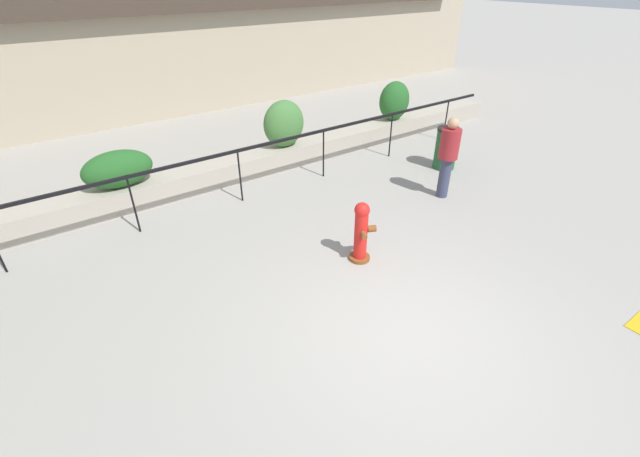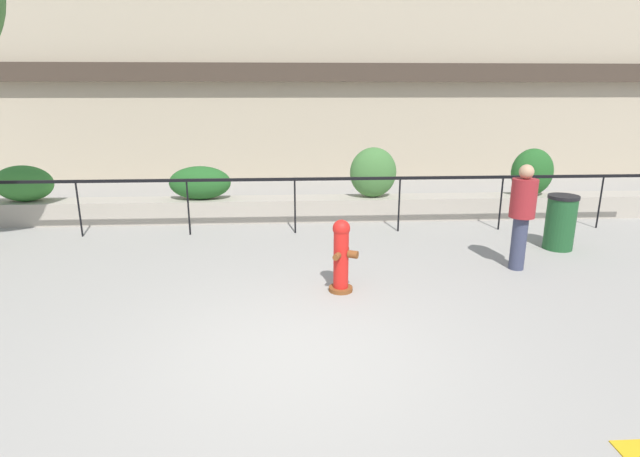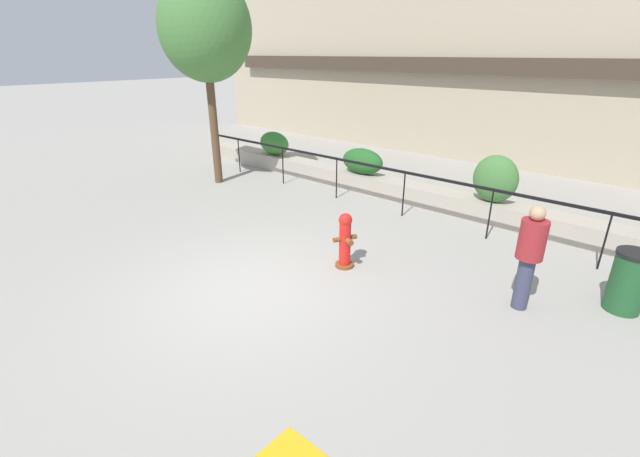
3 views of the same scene
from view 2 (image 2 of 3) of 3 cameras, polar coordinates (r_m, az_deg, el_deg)
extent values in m
plane|color=#9E9991|center=(5.76, -2.24, -14.19)|extent=(120.00, 120.00, 0.00)
cube|color=tan|center=(17.03, -3.33, 19.48)|extent=(30.00, 1.00, 8.00)
cube|color=#3F3328|center=(16.32, -3.28, 17.39)|extent=(27.00, 0.36, 0.56)
cube|color=#ADA393|center=(11.30, -2.92, 2.27)|extent=(18.00, 0.70, 0.50)
cube|color=black|center=(10.05, -2.92, 5.65)|extent=(15.00, 0.05, 0.06)
cylinder|color=black|center=(10.99, -25.83, 2.06)|extent=(0.04, 0.04, 1.15)
cylinder|color=black|center=(10.36, -14.82, 2.38)|extent=(0.04, 0.04, 1.15)
cylinder|color=black|center=(10.16, -2.88, 2.62)|extent=(0.04, 0.04, 1.15)
cylinder|color=black|center=(10.40, 9.03, 2.75)|extent=(0.04, 0.04, 1.15)
cylinder|color=black|center=(11.06, 19.95, 2.77)|extent=(0.04, 0.04, 1.15)
cylinder|color=black|center=(12.06, 29.36, 2.70)|extent=(0.04, 0.04, 1.15)
ellipsoid|color=#387F33|center=(12.57, -30.78, 4.44)|extent=(1.27, 0.63, 0.79)
ellipsoid|color=#235B23|center=(11.35, -13.55, 5.10)|extent=(1.35, 0.68, 0.73)
ellipsoid|color=#427538|center=(11.30, 6.09, 6.39)|extent=(1.04, 0.70, 1.12)
ellipsoid|color=#235B23|center=(12.44, 23.08, 5.96)|extent=(0.95, 0.70, 1.07)
cylinder|color=brown|center=(7.39, 2.38, -6.90)|extent=(0.47, 0.47, 0.06)
cylinder|color=red|center=(7.23, 2.42, -3.57)|extent=(0.29, 0.29, 0.85)
sphere|color=red|center=(7.09, 2.46, 0.01)|extent=(0.25, 0.25, 0.25)
cylinder|color=brown|center=(7.14, 3.79, -2.97)|extent=(0.17, 0.16, 0.11)
cylinder|color=brown|center=(7.05, 1.95, -3.22)|extent=(0.14, 0.15, 0.09)
cylinder|color=brown|center=(7.35, 2.88, -2.41)|extent=(0.14, 0.15, 0.09)
cylinder|color=#383D56|center=(8.75, 21.74, -1.57)|extent=(0.31, 0.31, 0.88)
cylinder|color=maroon|center=(8.57, 22.24, 3.22)|extent=(0.51, 0.51, 0.62)
sphere|color=tan|center=(8.50, 22.54, 6.02)|extent=(0.23, 0.23, 0.23)
cylinder|color=#1E5128|center=(10.16, 25.75, 0.48)|extent=(0.52, 0.52, 0.95)
cylinder|color=black|center=(10.05, 26.09, 3.25)|extent=(0.55, 0.55, 0.06)
camera|label=1|loc=(4.31, -63.85, 26.46)|focal=24.00mm
camera|label=3|loc=(5.39, 78.72, 13.51)|focal=24.00mm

